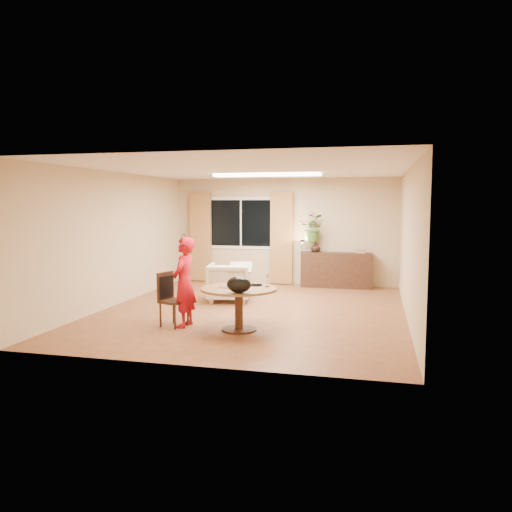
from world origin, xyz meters
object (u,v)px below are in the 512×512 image
Objects in this scene: child at (184,282)px; armchair at (229,282)px; dining_table at (239,297)px; dining_chair at (174,300)px; sideboard at (336,270)px.

child reaches higher than armchair.
dining_table is 2.41m from armchair.
dining_chair is at bearing 73.79° from armchair.
child is at bearing 78.08° from armchair.
dining_table is 0.72× the size of sideboard.
dining_table is 1.40× the size of armchair.
child is at bearing 28.03° from dining_chair.
sideboard is at bearing 75.26° from dining_table.
dining_chair reaches higher than dining_table.
sideboard reaches higher than dining_table.
dining_chair is at bearing -80.18° from child.
dining_table is 0.94m from child.
dining_chair is (-1.09, 0.01, -0.10)m from dining_table.
dining_table is 4.60m from sideboard.
dining_chair is 2.27m from armchair.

